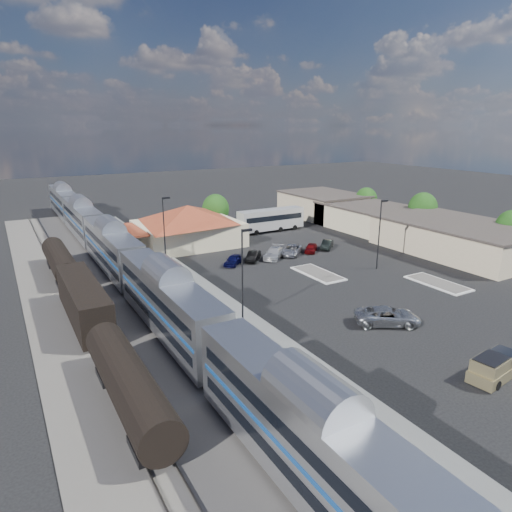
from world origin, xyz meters
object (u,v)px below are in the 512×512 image
suv (388,316)px  coach_bus (271,219)px  station_depot (188,225)px  pickup_truck (497,366)px

suv → coach_bus: (11.01, 38.74, 1.41)m
suv → coach_bus: bearing=15.7°
station_depot → pickup_truck: 48.39m
pickup_truck → suv: (-0.20, 10.76, -0.04)m
suv → coach_bus: coach_bus is taller
station_depot → pickup_truck: size_ratio=3.28×
pickup_truck → suv: pickup_truck is taller
pickup_truck → coach_bus: (10.80, 49.50, 1.37)m
station_depot → coach_bus: bearing=5.1°
station_depot → coach_bus: (16.01, 1.44, -0.88)m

